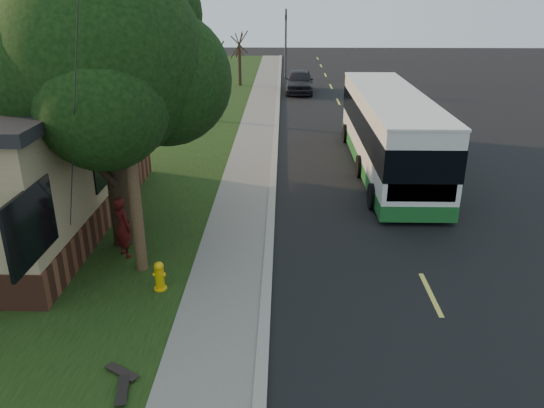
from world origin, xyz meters
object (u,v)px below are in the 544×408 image
(transit_bus, at_px, (389,130))
(bare_tree_near, at_px, (213,83))
(fire_hydrant, at_px, (159,276))
(skateboard_spare, at_px, (122,372))
(dumpster, at_px, (38,191))
(skateboarder, at_px, (123,227))
(skateboard_main, at_px, (123,390))
(utility_pole, at_px, (124,95))
(bare_tree_far, at_px, (239,60))
(traffic_signal, at_px, (286,39))
(leafy_tree, at_px, (107,62))
(distant_car, at_px, (299,81))

(transit_bus, bearing_deg, bare_tree_near, 134.24)
(fire_hydrant, distance_m, skateboard_spare, 3.14)
(skateboard_spare, distance_m, dumpster, 9.69)
(transit_bus, xyz_separation_m, skateboard_spare, (-7.27, -12.79, -1.54))
(skateboarder, height_order, dumpster, skateboarder)
(skateboard_main, bearing_deg, bare_tree_near, 92.65)
(utility_pole, distance_m, transit_bus, 12.12)
(bare_tree_far, relative_size, traffic_signal, 0.73)
(bare_tree_near, relative_size, skateboarder, 2.51)
(bare_tree_far, height_order, skateboard_main, bare_tree_far)
(skateboarder, bearing_deg, traffic_signal, -55.20)
(leafy_tree, distance_m, bare_tree_far, 27.56)
(bare_tree_near, bearing_deg, transit_bus, -45.76)
(traffic_signal, distance_m, distant_car, 7.06)
(leafy_tree, distance_m, traffic_signal, 31.76)
(bare_tree_near, relative_size, dumpster, 2.68)
(skateboard_main, xyz_separation_m, dumpster, (-5.27, 8.72, 0.56))
(bare_tree_near, relative_size, traffic_signal, 0.78)
(traffic_signal, height_order, skateboard_spare, traffic_signal)
(fire_hydrant, distance_m, transit_bus, 12.13)
(fire_hydrant, height_order, skateboarder, skateboarder)
(bare_tree_far, bearing_deg, distant_car, -29.79)
(fire_hydrant, xyz_separation_m, utility_pole, (-0.71, 0.99, 4.20))
(traffic_signal, bearing_deg, bare_tree_far, -131.19)
(utility_pole, distance_m, traffic_signal, 33.26)
(utility_pole, xyz_separation_m, bare_tree_near, (-0.19, 17.01, -2.48))
(skateboarder, relative_size, distant_car, 0.36)
(fire_hydrant, xyz_separation_m, transit_bus, (7.21, 9.68, 1.23))
(skateboard_spare, distance_m, distant_car, 30.83)
(utility_pole, distance_m, skateboard_spare, 6.14)
(distant_car, bearing_deg, leafy_tree, -100.62)
(transit_bus, bearing_deg, traffic_signal, 99.59)
(bare_tree_far, relative_size, dumpster, 2.51)
(transit_bus, xyz_separation_m, dumpster, (-12.38, -4.58, -0.98))
(leafy_tree, xyz_separation_m, bare_tree_far, (1.17, 27.35, -3.16))
(traffic_signal, bearing_deg, transit_bus, -80.41)
(utility_pole, bearing_deg, bare_tree_far, 89.40)
(skateboard_main, bearing_deg, skateboarder, 105.06)
(traffic_signal, height_order, skateboarder, traffic_signal)
(bare_tree_near, bearing_deg, leafy_tree, -92.50)
(dumpster, xyz_separation_m, distant_car, (9.27, 22.33, 0.12))
(dumpster, bearing_deg, leafy_tree, -34.22)
(fire_hydrant, bearing_deg, distant_car, 81.50)
(transit_bus, distance_m, dumpster, 13.24)
(utility_pole, bearing_deg, fire_hydrant, -54.62)
(bare_tree_near, relative_size, bare_tree_far, 1.07)
(fire_hydrant, distance_m, leafy_tree, 5.65)
(transit_bus, height_order, skateboard_main, transit_bus)
(skateboard_main, xyz_separation_m, distant_car, (4.00, 31.04, 0.69))
(traffic_signal, distance_m, dumpster, 30.16)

